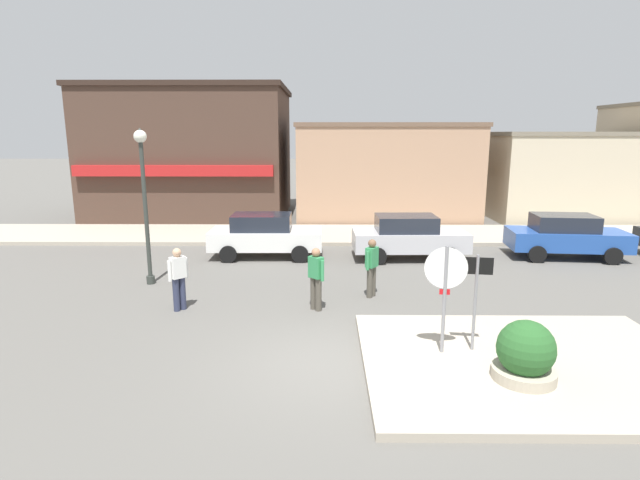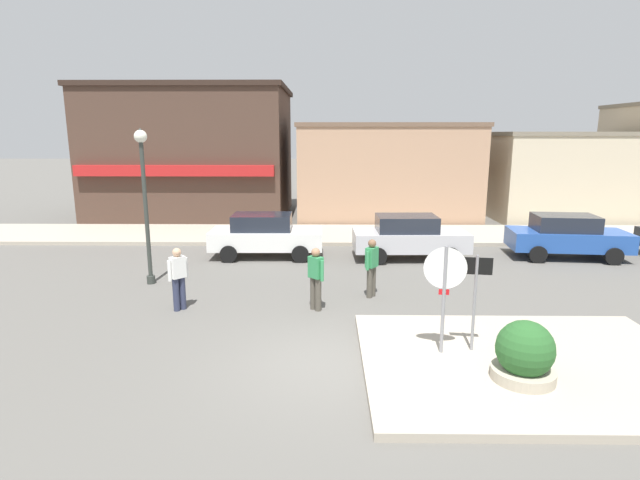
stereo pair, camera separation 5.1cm
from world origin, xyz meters
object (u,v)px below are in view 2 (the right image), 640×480
Objects in this scene: parked_car_second at (409,236)px; pedestrian_crossing_near at (178,277)px; parked_car_nearest at (266,235)px; parked_car_third at (567,236)px; stop_sign at (444,286)px; pedestrian_crossing_far at (316,277)px; one_way_sign at (475,293)px; lamp_post at (144,184)px; planter at (524,358)px; pedestrian_kerb_side at (372,266)px.

pedestrian_crossing_near is (-6.65, -5.39, 0.06)m from parked_car_second.
parked_car_third is (10.79, -0.05, 0.00)m from parked_car_nearest.
parked_car_third is at bearing -0.26° from parked_car_nearest.
pedestrian_crossing_far is (-2.54, 2.79, -0.65)m from stop_sign.
pedestrian_crossing_far reaches higher than parked_car_second.
lamp_post reaches higher than one_way_sign.
pedestrian_crossing_far is (3.45, 0.05, 0.00)m from pedestrian_crossing_near.
stop_sign is 1.88× the size of planter.
lamp_post is 1.09× the size of parked_car_third.
pedestrian_crossing_near and pedestrian_crossing_far have the same top height.
one_way_sign is 0.52× the size of parked_car_nearest.
parked_car_third reaches higher than planter.
stop_sign is 10.47m from parked_car_third.
one_way_sign is 1.30× the size of pedestrian_crossing_near.
pedestrian_crossing_far is (-8.86, -5.52, 0.06)m from parked_car_third.
stop_sign is 9.51m from parked_car_nearest.
lamp_post is at bearing 144.92° from planter.
parked_car_second is at bearing 39.00° from pedestrian_crossing_near.
parked_car_nearest is 5.67m from pedestrian_kerb_side.
stop_sign is 6.62m from pedestrian_crossing_near.
one_way_sign is 1.71× the size of planter.
lamp_post is at bearing 156.07° from pedestrian_crossing_far.
stop_sign is 8.19m from parked_car_second.
lamp_post reaches higher than pedestrian_crossing_near.
one_way_sign is at bearing -40.10° from pedestrian_crossing_far.
one_way_sign is at bearing 10.72° from stop_sign.
parked_car_third is at bearing 24.36° from pedestrian_crossing_near.
planter is 0.76× the size of pedestrian_crossing_near.
pedestrian_crossing_far is at bearing -144.80° from pedestrian_kerb_side.
one_way_sign is at bearing 114.16° from planter.
pedestrian_kerb_side is at bearing -148.75° from parked_car_third.
parked_car_second is 2.51× the size of pedestrian_crossing_far.
lamp_post is (-8.70, 6.11, 2.40)m from planter.
pedestrian_crossing_near is at bearing 151.78° from planter.
pedestrian_crossing_far is 1.83m from pedestrian_kerb_side.
lamp_post is 5.83m from pedestrian_crossing_far.
parked_car_second is 2.51× the size of pedestrian_crossing_near.
pedestrian_crossing_far reaches higher than parked_car_nearest.
parked_car_nearest is at bearing 109.13° from pedestrian_crossing_far.
pedestrian_kerb_side is at bearing 35.20° from pedestrian_crossing_far.
parked_car_second is 5.65m from parked_car_third.
pedestrian_kerb_side reaches higher than parked_car_second.
parked_car_second is at bearing 68.22° from pedestrian_kerb_side.
planter is 0.30× the size of parked_car_third.
parked_car_nearest is 2.50× the size of pedestrian_crossing_far.
parked_car_nearest is at bearing 47.92° from lamp_post.
parked_car_third is (13.83, 3.31, -2.15)m from lamp_post.
pedestrian_kerb_side reaches higher than parked_car_nearest.
stop_sign is at bearing 136.97° from planter.
lamp_post reaches higher than parked_car_nearest.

